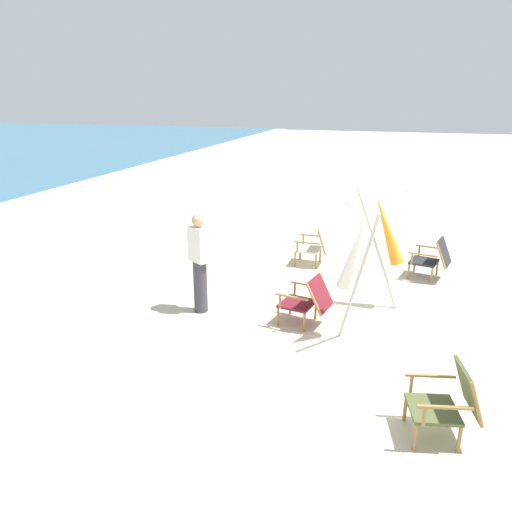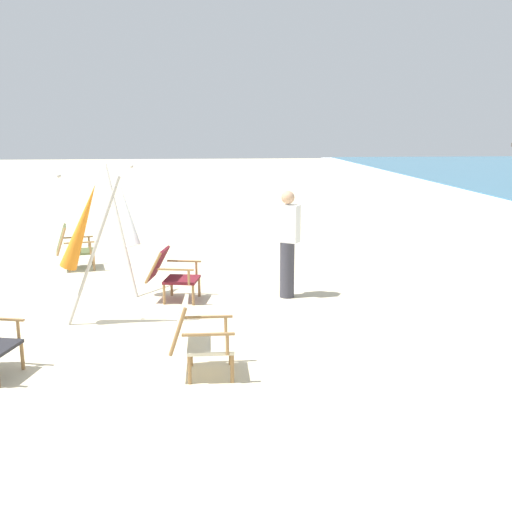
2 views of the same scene
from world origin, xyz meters
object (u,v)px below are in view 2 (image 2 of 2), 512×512
umbrella_furled_orange (82,228)px  umbrella_furled_white (124,210)px  person_near_chairs (287,243)px  beach_chair_front_left (196,335)px  beach_chair_far_center (171,273)px  beach_chair_mid_center (72,246)px

umbrella_furled_orange → umbrella_furled_white: (-1.46, 0.35, 0.02)m
umbrella_furled_white → umbrella_furled_orange: bearing=-13.4°
person_near_chairs → umbrella_furled_orange: bearing=-68.8°
beach_chair_front_left → umbrella_furled_orange: 2.42m
umbrella_furled_orange → umbrella_furled_white: 1.50m
beach_chair_far_center → umbrella_furled_white: size_ratio=0.41×
beach_chair_far_center → umbrella_furled_orange: (1.08, -1.04, 0.88)m
person_near_chairs → umbrella_furled_white: bearing=-98.7°
beach_chair_mid_center → person_near_chairs: bearing=59.5°
beach_chair_mid_center → beach_chair_front_left: same height
beach_chair_mid_center → beach_chair_far_center: beach_chair_mid_center is taller
beach_chair_mid_center → umbrella_furled_white: umbrella_furled_white is taller
beach_chair_far_center → umbrella_furled_white: (-0.38, -0.69, 0.90)m
beach_chair_far_center → beach_chair_front_left: bearing=8.2°
umbrella_furled_orange → beach_chair_far_center: bearing=136.1°
beach_chair_far_center → beach_chair_mid_center: bearing=-138.8°
person_near_chairs → beach_chair_front_left: bearing=-25.5°
umbrella_furled_white → person_near_chairs: (0.38, 2.44, -0.48)m
beach_chair_front_left → person_near_chairs: (-2.82, 1.35, 0.41)m
umbrella_furled_orange → umbrella_furled_white: umbrella_furled_white is taller
beach_chair_front_left → beach_chair_far_center: (-2.82, -0.41, -0.01)m
umbrella_furled_white → beach_chair_mid_center: bearing=-145.9°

